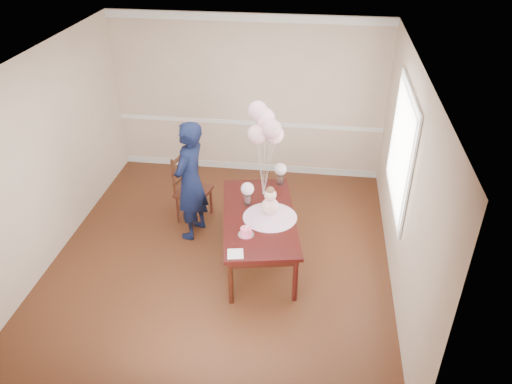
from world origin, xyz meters
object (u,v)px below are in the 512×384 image
(dining_table_top, at_px, (259,217))
(woman, at_px, (190,181))
(birthday_cake, at_px, (246,231))
(dining_chair_seat, at_px, (194,192))

(dining_table_top, distance_m, woman, 1.12)
(birthday_cake, bearing_deg, woman, 136.19)
(dining_table_top, distance_m, dining_chair_seat, 1.37)
(woman, bearing_deg, birthday_cake, 60.03)
(dining_chair_seat, height_order, woman, woman)
(birthday_cake, distance_m, woman, 1.27)
(birthday_cake, xyz_separation_m, woman, (-0.91, 0.87, 0.13))
(dining_table_top, relative_size, birthday_cake, 13.33)
(dining_table_top, bearing_deg, birthday_cake, -113.96)
(dining_table_top, relative_size, dining_chair_seat, 4.01)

